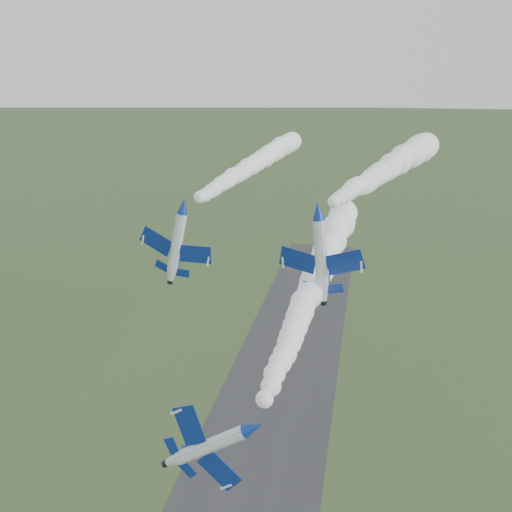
# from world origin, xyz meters

# --- Properties ---
(runway) EXTENTS (24.00, 260.00, 0.04)m
(runway) POSITION_xyz_m (0.00, 30.00, 0.02)
(runway) COLOR #323134
(runway) RESTS_ON ground
(jet_lead) EXTENTS (5.07, 11.44, 8.13)m
(jet_lead) POSITION_xyz_m (7.46, -8.96, 34.31)
(jet_lead) COLOR silver
(smoke_trail_jet_lead) EXTENTS (6.45, 69.26, 5.53)m
(smoke_trail_jet_lead) POSITION_xyz_m (9.62, 27.94, 35.97)
(smoke_trail_jet_lead) COLOR silver
(jet_pair_left) EXTENTS (10.76, 13.11, 3.81)m
(jet_pair_left) POSITION_xyz_m (-8.37, 20.29, 47.48)
(jet_pair_left) COLOR silver
(smoke_trail_jet_pair_left) EXTENTS (11.04, 60.87, 4.49)m
(smoke_trail_jet_pair_left) POSITION_xyz_m (-4.85, 54.04, 48.38)
(smoke_trail_jet_pair_left) COLOR silver
(jet_pair_right) EXTENTS (12.22, 14.31, 3.63)m
(jet_pair_right) POSITION_xyz_m (9.92, 21.22, 47.44)
(jet_pair_right) COLOR silver
(smoke_trail_jet_pair_right) EXTENTS (22.95, 64.11, 5.93)m
(smoke_trail_jet_pair_right) POSITION_xyz_m (19.98, 55.70, 48.01)
(smoke_trail_jet_pair_right) COLOR silver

